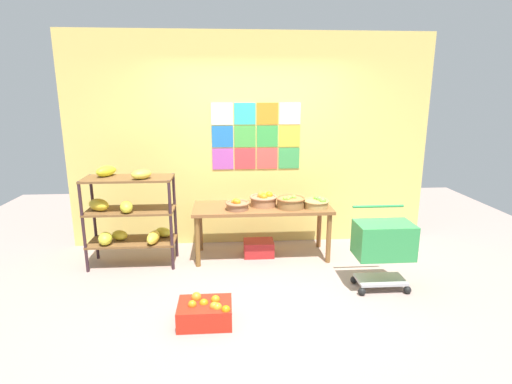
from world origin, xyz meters
TOP-DOWN VIEW (x-y plane):
  - ground at (0.00, 0.00)m, footprint 9.04×9.04m
  - back_wall_with_art at (0.00, 1.55)m, footprint 4.82×0.07m
  - banana_shelf_unit at (-1.51, 0.86)m, footprint 1.03×0.56m
  - display_table at (0.11, 0.99)m, footprint 1.71×0.63m
  - fruit_basket_left at (0.77, 0.88)m, footprint 0.31×0.31m
  - fruit_basket_back_right at (-0.20, 0.87)m, footprint 0.29×0.29m
  - fruit_basket_centre at (0.46, 0.90)m, footprint 0.36×0.36m
  - fruit_basket_right at (0.13, 1.01)m, footprint 0.34×0.34m
  - produce_crate_under_table at (0.07, 1.02)m, footprint 0.38×0.28m
  - orange_crate_foreground at (-0.53, -0.51)m, footprint 0.49×0.36m
  - shopping_cart at (1.30, 0.03)m, footprint 0.59×0.41m

SIDE VIEW (x-z plane):
  - ground at x=0.00m, z-range 0.00..0.00m
  - produce_crate_under_table at x=0.07m, z-range 0.00..0.20m
  - orange_crate_foreground at x=-0.53m, z-range -0.02..0.23m
  - shopping_cart at x=1.30m, z-range 0.08..0.95m
  - display_table at x=0.11m, z-range 0.26..0.92m
  - banana_shelf_unit at x=-1.51m, z-range 0.08..1.29m
  - fruit_basket_back_right at x=-0.20m, z-range 0.65..0.79m
  - fruit_basket_left at x=0.77m, z-range 0.66..0.80m
  - fruit_basket_centre at x=0.46m, z-range 0.66..0.82m
  - fruit_basket_right at x=0.13m, z-range 0.66..0.84m
  - back_wall_with_art at x=0.00m, z-range 0.00..2.81m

